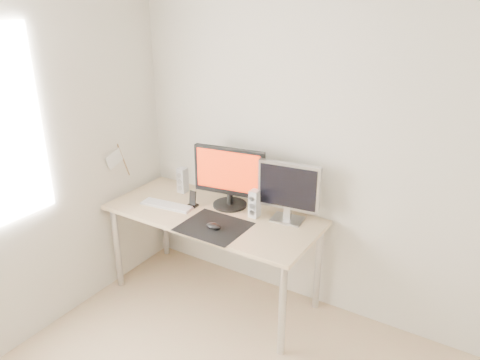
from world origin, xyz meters
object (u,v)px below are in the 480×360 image
at_px(speaker_left, 183,180).
at_px(speaker_right, 255,204).
at_px(desk, 213,222).
at_px(main_monitor, 229,175).
at_px(keyboard, 167,205).
at_px(phone_dock, 193,202).
at_px(mouse, 214,226).
at_px(second_monitor, 288,190).

distance_m(speaker_left, speaker_right, 0.72).
height_order(speaker_left, speaker_right, same).
relative_size(desk, speaker_right, 7.78).
bearing_deg(main_monitor, keyboard, -148.40).
relative_size(speaker_left, phone_dock, 1.64).
bearing_deg(mouse, main_monitor, 106.48).
bearing_deg(phone_dock, main_monitor, 32.19).
relative_size(mouse, phone_dock, 0.90).
bearing_deg(main_monitor, mouse, -73.52).
relative_size(mouse, second_monitor, 0.25).
relative_size(speaker_right, keyboard, 0.48).
xyz_separation_m(desk, keyboard, (-0.37, -0.09, 0.09)).
xyz_separation_m(mouse, speaker_left, (-0.58, 0.39, 0.08)).
xyz_separation_m(speaker_right, keyboard, (-0.66, -0.20, -0.10)).
bearing_deg(second_monitor, keyboard, -162.94).
bearing_deg(mouse, second_monitor, 46.38).
xyz_separation_m(mouse, keyboard, (-0.52, 0.12, -0.02)).
relative_size(desk, main_monitor, 2.91).
height_order(desk, phone_dock, phone_dock).
distance_m(desk, speaker_left, 0.50).
distance_m(mouse, phone_dock, 0.41).
xyz_separation_m(desk, phone_dock, (-0.19, 0.02, 0.12)).
xyz_separation_m(main_monitor, second_monitor, (0.48, 0.02, -0.01)).
height_order(main_monitor, speaker_left, main_monitor).
bearing_deg(second_monitor, phone_dock, -166.66).
relative_size(main_monitor, phone_dock, 4.39).
distance_m(speaker_right, keyboard, 0.69).
relative_size(main_monitor, keyboard, 1.27).
bearing_deg(keyboard, main_monitor, 31.60).
relative_size(desk, keyboard, 3.71).
relative_size(speaker_left, speaker_right, 1.00).
relative_size(desk, speaker_left, 7.78).
bearing_deg(keyboard, mouse, -12.74).
relative_size(second_monitor, keyboard, 1.05).
bearing_deg(speaker_right, keyboard, -162.86).
distance_m(mouse, keyboard, 0.53).
bearing_deg(speaker_right, main_monitor, 169.02).
bearing_deg(speaker_left, speaker_right, -5.88).
bearing_deg(desk, main_monitor, 75.59).
bearing_deg(speaker_right, speaker_left, 174.12).
bearing_deg(mouse, speaker_left, 145.72).
height_order(desk, second_monitor, second_monitor).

